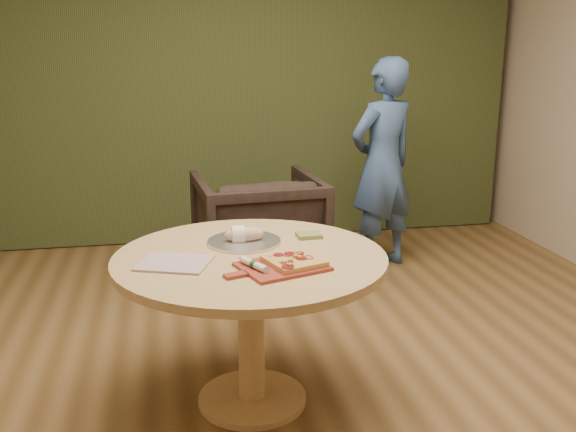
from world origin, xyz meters
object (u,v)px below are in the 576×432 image
(pedestal_table, at_px, (251,284))
(flatbread_pizza, at_px, (294,261))
(cutlery_roll, at_px, (254,264))
(pizza_paddle, at_px, (280,267))
(bread_roll, at_px, (242,235))
(person_standing, at_px, (382,165))
(armchair, at_px, (258,223))
(serving_tray, at_px, (244,242))

(pedestal_table, height_order, flatbread_pizza, flatbread_pizza)
(pedestal_table, bearing_deg, cutlery_roll, -93.20)
(pizza_paddle, relative_size, bread_roll, 2.46)
(person_standing, bearing_deg, armchair, -13.67)
(cutlery_roll, bearing_deg, pizza_paddle, -21.67)
(flatbread_pizza, xyz_separation_m, person_standing, (1.09, 2.00, 0.02))
(pizza_paddle, distance_m, person_standing, 2.32)
(pedestal_table, height_order, cutlery_roll, cutlery_roll)
(pizza_paddle, bearing_deg, pedestal_table, 97.56)
(cutlery_roll, bearing_deg, serving_tray, 61.47)
(flatbread_pizza, xyz_separation_m, bread_roll, (-0.18, 0.38, 0.02))
(flatbread_pizza, xyz_separation_m, armchair, (0.11, 1.83, -0.34))
(flatbread_pizza, height_order, armchair, armchair)
(cutlery_roll, relative_size, armchair, 0.21)
(cutlery_roll, height_order, bread_roll, bread_roll)
(pizza_paddle, xyz_separation_m, flatbread_pizza, (0.06, 0.01, 0.02))
(pedestal_table, distance_m, cutlery_roll, 0.28)
(serving_tray, height_order, armchair, armchair)
(person_standing, bearing_deg, bread_roll, 28.56)
(pedestal_table, bearing_deg, flatbread_pizza, -49.77)
(flatbread_pizza, bearing_deg, bread_roll, 114.94)
(pizza_paddle, xyz_separation_m, armchair, (0.17, 1.84, -0.32))
(person_standing, bearing_deg, serving_tray, 28.76)
(serving_tray, xyz_separation_m, armchair, (0.28, 1.45, -0.32))
(flatbread_pizza, relative_size, cutlery_roll, 1.49)
(pedestal_table, xyz_separation_m, pizza_paddle, (0.10, -0.21, 0.15))
(serving_tray, bearing_deg, pedestal_table, -89.00)
(serving_tray, distance_m, bread_roll, 0.04)
(cutlery_roll, relative_size, person_standing, 0.12)
(flatbread_pizza, xyz_separation_m, serving_tray, (-0.17, 0.38, -0.02))
(pedestal_table, xyz_separation_m, serving_tray, (-0.00, 0.19, 0.15))
(serving_tray, bearing_deg, bread_roll, -180.00)
(cutlery_roll, bearing_deg, bread_roll, 62.72)
(armchair, xyz_separation_m, person_standing, (0.99, 0.16, 0.36))
(pedestal_table, relative_size, bread_roll, 6.51)
(pizza_paddle, relative_size, armchair, 0.54)
(flatbread_pizza, relative_size, bread_roll, 1.44)
(serving_tray, bearing_deg, armchair, 79.16)
(cutlery_roll, height_order, person_standing, person_standing)
(pizza_paddle, height_order, cutlery_roll, cutlery_roll)
(pedestal_table, distance_m, flatbread_pizza, 0.31)
(pedestal_table, height_order, armchair, armchair)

